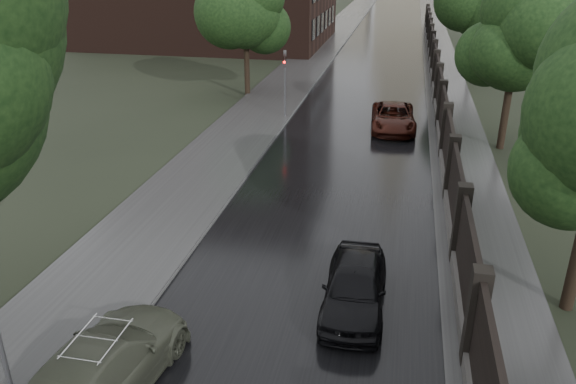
{
  "coord_description": "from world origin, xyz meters",
  "views": [
    {
      "loc": [
        2.49,
        -6.59,
        9.4
      ],
      "look_at": [
        -1.19,
        11.02,
        1.5
      ],
      "focal_mm": 35.0,
      "sensor_mm": 36.0,
      "label": 1
    }
  ],
  "objects": [
    {
      "name": "volga_sedan",
      "position": [
        -3.6,
        2.23,
        0.77
      ],
      "size": [
        2.69,
        5.51,
        1.54
      ],
      "primitive_type": "imported",
      "rotation": [
        0.0,
        0.0,
        3.04
      ],
      "color": "#474B3C",
      "rests_on": "ground"
    },
    {
      "name": "tree_right_c",
      "position": [
        7.5,
        40.0,
        4.95
      ],
      "size": [
        4.08,
        4.08,
        7.01
      ],
      "color": "black",
      "rests_on": "ground"
    },
    {
      "name": "fence_right",
      "position": [
        4.6,
        32.01,
        1.01
      ],
      "size": [
        0.45,
        75.72,
        2.7
      ],
      "color": "#383533",
      "rests_on": "ground"
    },
    {
      "name": "tree_left_far",
      "position": [
        -8.0,
        30.0,
        5.24
      ],
      "size": [
        4.25,
        4.25,
        7.39
      ],
      "color": "black",
      "rests_on": "ground"
    },
    {
      "name": "car_right_near",
      "position": [
        1.6,
        6.74,
        0.72
      ],
      "size": [
        1.78,
        4.28,
        1.45
      ],
      "primitive_type": "imported",
      "rotation": [
        0.0,
        0.0,
        0.02
      ],
      "color": "black",
      "rests_on": "ground"
    },
    {
      "name": "car_right_far",
      "position": [
        2.04,
        24.07,
        0.7
      ],
      "size": [
        2.65,
        5.2,
        1.41
      ],
      "primitive_type": "imported",
      "rotation": [
        0.0,
        0.0,
        0.06
      ],
      "color": "black",
      "rests_on": "ground"
    },
    {
      "name": "tree_right_b",
      "position": [
        7.5,
        22.0,
        4.95
      ],
      "size": [
        4.08,
        4.08,
        7.01
      ],
      "color": "black",
      "rests_on": "ground"
    },
    {
      "name": "traffic_light",
      "position": [
        -4.3,
        24.99,
        2.4
      ],
      "size": [
        0.16,
        0.32,
        4.0
      ],
      "color": "#59595E",
      "rests_on": "ground"
    }
  ]
}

